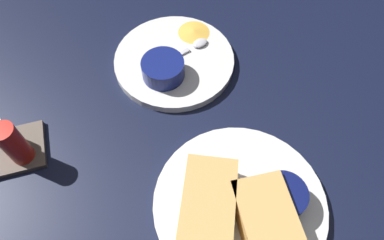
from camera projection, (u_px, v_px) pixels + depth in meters
The scene contains 11 objects.
ground_plane at pixel (200, 169), 60.82cm from camera, with size 110.00×110.00×3.00cm, color black.
plate_sandwich_main at pixel (239, 204), 55.17cm from camera, with size 26.73×26.73×1.60cm, color silver.
sandwich_half_near at pixel (208, 204), 51.95cm from camera, with size 14.94×12.10×4.80cm.
sandwich_half_far at pixel (267, 224), 50.43cm from camera, with size 13.62×8.29×4.80cm.
ramekin_dark_sauce at pixel (282, 197), 52.85cm from camera, with size 7.12×7.12×3.79cm.
spoon_by_dark_ramekin at pixel (243, 204), 53.97cm from camera, with size 3.18×9.96×0.80cm.
plate_chips_companion at pixel (174, 61), 70.42cm from camera, with size 23.51×23.51×1.60cm, color silver.
ramekin_light_gravy at pixel (163, 68), 65.89cm from camera, with size 7.96×7.96×3.59cm.
spoon_by_gravy_ramekin at pixel (195, 46), 70.93cm from camera, with size 4.69×9.79×0.80cm.
plantain_chip_scatter at pixel (178, 51), 70.31cm from camera, with size 16.40×16.22×0.60cm.
condiment_caddy at pixel (12, 143), 57.85cm from camera, with size 9.00×9.00×9.50cm.
Camera 1 is at (-23.49, 8.08, 54.64)cm, focal length 33.38 mm.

